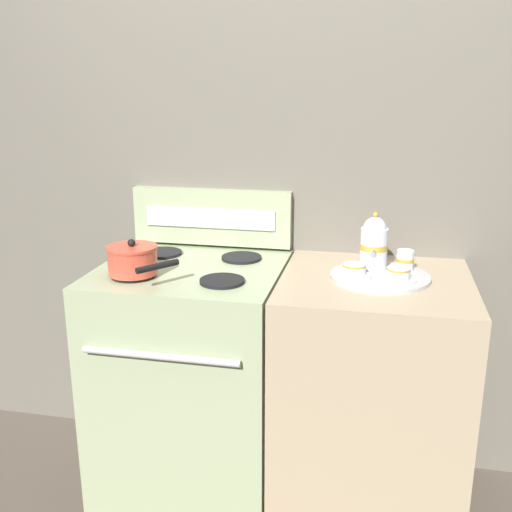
{
  "coord_description": "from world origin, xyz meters",
  "views": [
    {
      "loc": [
        0.35,
        -2.06,
        1.61
      ],
      "look_at": [
        -0.07,
        -0.07,
        1.02
      ],
      "focal_mm": 42.0,
      "sensor_mm": 36.0,
      "label": 1
    }
  ],
  "objects": [
    {
      "name": "wall_back",
      "position": [
        0.0,
        0.35,
        1.1
      ],
      "size": [
        6.0,
        0.05,
        2.2
      ],
      "color": "#666056",
      "rests_on": "ground"
    },
    {
      "name": "side_counter",
      "position": [
        0.35,
        0.0,
        0.47
      ],
      "size": [
        0.68,
        0.65,
        0.94
      ],
      "color": "tan",
      "rests_on": "ground"
    },
    {
      "name": "teacup_left",
      "position": [
        0.42,
        -0.04,
        0.97
      ],
      "size": [
        0.12,
        0.12,
        0.05
      ],
      "color": "silver",
      "rests_on": "serving_tray"
    },
    {
      "name": "teacup_right",
      "position": [
        0.27,
        -0.02,
        0.97
      ],
      "size": [
        0.12,
        0.12,
        0.05
      ],
      "color": "silver",
      "rests_on": "serving_tray"
    },
    {
      "name": "ground_plane",
      "position": [
        0.0,
        0.0,
        0.0
      ],
      "size": [
        6.0,
        6.0,
        0.0
      ],
      "primitive_type": "plane",
      "color": "brown"
    },
    {
      "name": "serving_tray",
      "position": [
        0.36,
        0.01,
        0.94
      ],
      "size": [
        0.35,
        0.35,
        0.01
      ],
      "color": "#B2B2B7",
      "rests_on": "side_counter"
    },
    {
      "name": "stove",
      "position": [
        -0.34,
        -0.0,
        0.47
      ],
      "size": [
        0.69,
        0.68,
        0.95
      ],
      "color": "#9EAD84",
      "rests_on": "ground"
    },
    {
      "name": "teapot",
      "position": [
        0.33,
        0.08,
        1.05
      ],
      "size": [
        0.1,
        0.16,
        0.21
      ],
      "color": "silver",
      "rests_on": "serving_tray"
    },
    {
      "name": "saucepan",
      "position": [
        -0.5,
        -0.15,
        1.0
      ],
      "size": [
        0.28,
        0.26,
        0.13
      ],
      "color": "#D14C38",
      "rests_on": "stove"
    },
    {
      "name": "control_panel",
      "position": [
        -0.34,
        0.3,
        1.07
      ],
      "size": [
        0.67,
        0.05,
        0.23
      ],
      "color": "#9EAD84",
      "rests_on": "stove"
    },
    {
      "name": "creamer_jug",
      "position": [
        0.45,
        0.1,
        0.99
      ],
      "size": [
        0.06,
        0.06,
        0.07
      ],
      "color": "silver",
      "rests_on": "serving_tray"
    }
  ]
}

